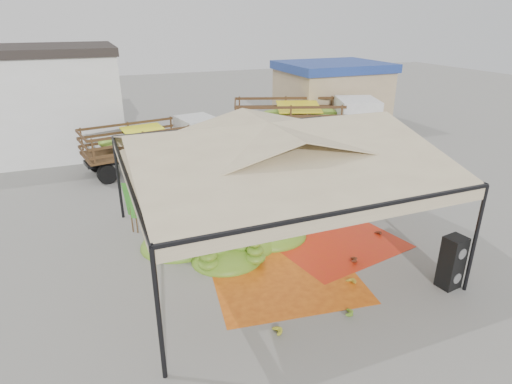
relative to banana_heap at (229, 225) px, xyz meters
name	(u,v)px	position (x,y,z in m)	size (l,w,h in m)	color
ground	(268,248)	(0.99, -0.86, -0.60)	(90.00, 90.00, 0.00)	slate
canopy_tent	(269,147)	(0.99, -0.86, 2.70)	(8.10, 8.10, 4.00)	black
building_tan	(331,95)	(10.99, 12.14, 1.48)	(6.30, 5.30, 4.10)	tan
tarp_left	(284,274)	(0.81, -2.40, -0.59)	(3.99, 3.80, 0.01)	orange
tarp_right	(328,237)	(3.11, -0.95, -0.59)	(3.84, 4.04, 0.01)	red
banana_heap	(229,225)	(0.00, 0.00, 0.00)	(5.59, 4.59, 1.20)	#5F851B
hand_yellow_a	(350,281)	(2.28, -3.51, -0.50)	(0.42, 0.35, 0.19)	#AC8222
hand_yellow_b	(274,331)	(-0.45, -4.55, -0.49)	(0.49, 0.40, 0.22)	gold
hand_red_a	(351,259)	(2.94, -2.54, -0.49)	(0.49, 0.40, 0.22)	#562C13
hand_red_b	(377,233)	(4.69, -1.46, -0.51)	(0.40, 0.33, 0.18)	#542813
hand_green	(345,311)	(1.45, -4.56, -0.49)	(0.48, 0.39, 0.22)	#477919
hanging_bunches	(253,166)	(0.68, -0.36, 2.02)	(3.24, 0.24, 0.20)	#457418
speaker_stack	(452,262)	(4.69, -4.56, 0.14)	(0.60, 0.54, 1.48)	black
banana_leaves	(137,231)	(-2.71, 1.82, -0.60)	(0.96, 1.36, 3.70)	#27771F
vendor	(220,186)	(0.58, 2.84, 0.20)	(0.58, 0.38, 1.59)	gray
truck_left	(158,140)	(-0.73, 8.30, 0.73)	(6.58, 3.26, 2.16)	#493118
truck_right	(311,118)	(7.64, 8.62, 1.02)	(8.08, 5.03, 2.63)	#4E321A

